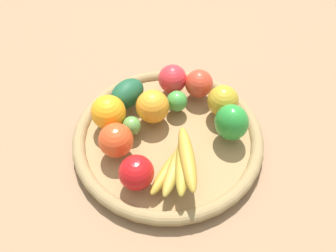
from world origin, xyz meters
TOP-DOWN VIEW (x-y plane):
  - ground_plane at (0.00, 0.00)m, footprint 2.40×2.40m
  - basket at (0.00, 0.00)m, footprint 0.43×0.43m
  - orange_0 at (-0.05, -0.00)m, footprint 0.09×0.09m
  - avocado at (-0.13, -0.02)m, footprint 0.08×0.10m
  - apple_4 at (0.03, 0.13)m, footprint 0.09×0.09m
  - banana_bunch at (0.10, -0.05)m, footprint 0.14×0.15m
  - apple_2 at (-0.03, -0.12)m, footprint 0.10×0.10m
  - apple_3 at (0.06, -0.13)m, footprint 0.08×0.08m
  - lime_0 at (-0.04, 0.06)m, footprint 0.07×0.07m
  - lime_1 at (-0.05, -0.06)m, footprint 0.05×0.05m
  - apple_1 at (-0.10, 0.09)m, footprint 0.07×0.07m
  - apple_0 at (-0.05, 0.13)m, footprint 0.09×0.09m
  - bell_pepper at (0.09, 0.10)m, footprint 0.09×0.08m
  - orange_1 at (-0.10, -0.09)m, footprint 0.08×0.08m

SIDE VIEW (x-z plane):
  - ground_plane at x=0.00m, z-range 0.00..0.00m
  - basket at x=0.00m, z-range 0.00..0.04m
  - lime_1 at x=-0.05m, z-range 0.04..0.08m
  - lime_0 at x=-0.04m, z-range 0.04..0.09m
  - avocado at x=-0.13m, z-range 0.04..0.10m
  - apple_0 at x=-0.05m, z-range 0.04..0.11m
  - banana_bunch at x=0.10m, z-range 0.04..0.11m
  - apple_1 at x=-0.10m, z-range 0.04..0.11m
  - apple_3 at x=0.06m, z-range 0.04..0.11m
  - apple_4 at x=0.03m, z-range 0.04..0.11m
  - apple_2 at x=-0.03m, z-range 0.04..0.11m
  - orange_0 at x=-0.05m, z-range 0.04..0.11m
  - orange_1 at x=-0.10m, z-range 0.04..0.12m
  - bell_pepper at x=0.09m, z-range 0.04..0.12m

